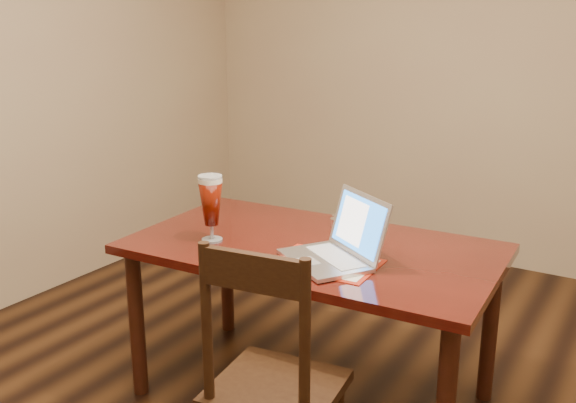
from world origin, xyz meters
The scene contains 2 objects.
dining_table centered at (-0.24, 0.39, 0.65)m, with size 1.59×0.95×1.02m.
dining_chair centered at (-0.02, -0.27, 0.47)m, with size 0.47×0.45×0.99m.
Camera 1 is at (1.03, -1.87, 1.65)m, focal length 40.00 mm.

